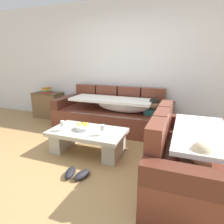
{
  "coord_description": "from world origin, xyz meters",
  "views": [
    {
      "loc": [
        1.27,
        -2.15,
        1.49
      ],
      "look_at": [
        0.07,
        1.02,
        0.55
      ],
      "focal_mm": 31.2,
      "sensor_mm": 36.0,
      "label": 1
    }
  ],
  "objects_px": {
    "coffee_table": "(88,138)",
    "wine_glass_near_right": "(103,128)",
    "fruit_bowl": "(84,127)",
    "pair_of_shoes": "(76,174)",
    "book_stack_on_cabinet": "(46,90)",
    "open_magazine": "(110,132)",
    "couch_near_window": "(190,157)",
    "wine_glass_near_left": "(63,124)",
    "side_cabinet": "(48,105)",
    "couch_along_wall": "(115,114)"
  },
  "relations": [
    {
      "from": "couch_along_wall",
      "to": "coffee_table",
      "type": "height_order",
      "value": "couch_along_wall"
    },
    {
      "from": "coffee_table",
      "to": "pair_of_shoes",
      "type": "height_order",
      "value": "coffee_table"
    },
    {
      "from": "book_stack_on_cabinet",
      "to": "couch_near_window",
      "type": "bearing_deg",
      "value": -26.17
    },
    {
      "from": "coffee_table",
      "to": "wine_glass_near_right",
      "type": "height_order",
      "value": "wine_glass_near_right"
    },
    {
      "from": "wine_glass_near_left",
      "to": "open_magazine",
      "type": "height_order",
      "value": "wine_glass_near_left"
    },
    {
      "from": "wine_glass_near_left",
      "to": "pair_of_shoes",
      "type": "bearing_deg",
      "value": -44.33
    },
    {
      "from": "book_stack_on_cabinet",
      "to": "pair_of_shoes",
      "type": "xyz_separation_m",
      "value": [
        2.08,
        -2.09,
        -0.66
      ]
    },
    {
      "from": "couch_along_wall",
      "to": "side_cabinet",
      "type": "height_order",
      "value": "couch_along_wall"
    },
    {
      "from": "fruit_bowl",
      "to": "pair_of_shoes",
      "type": "height_order",
      "value": "fruit_bowl"
    },
    {
      "from": "open_magazine",
      "to": "wine_glass_near_right",
      "type": "bearing_deg",
      "value": -121.37
    },
    {
      "from": "coffee_table",
      "to": "wine_glass_near_right",
      "type": "bearing_deg",
      "value": -19.39
    },
    {
      "from": "fruit_bowl",
      "to": "open_magazine",
      "type": "xyz_separation_m",
      "value": [
        0.45,
        0.03,
        -0.04
      ]
    },
    {
      "from": "coffee_table",
      "to": "book_stack_on_cabinet",
      "type": "height_order",
      "value": "book_stack_on_cabinet"
    },
    {
      "from": "side_cabinet",
      "to": "pair_of_shoes",
      "type": "height_order",
      "value": "side_cabinet"
    },
    {
      "from": "book_stack_on_cabinet",
      "to": "wine_glass_near_right",
      "type": "bearing_deg",
      "value": -34.56
    },
    {
      "from": "pair_of_shoes",
      "to": "open_magazine",
      "type": "bearing_deg",
      "value": 74.65
    },
    {
      "from": "couch_along_wall",
      "to": "pair_of_shoes",
      "type": "xyz_separation_m",
      "value": [
        0.15,
        -1.87,
        -0.28
      ]
    },
    {
      "from": "open_magazine",
      "to": "wine_glass_near_left",
      "type": "bearing_deg",
      "value": -173.62
    },
    {
      "from": "fruit_bowl",
      "to": "wine_glass_near_right",
      "type": "xyz_separation_m",
      "value": [
        0.39,
        -0.13,
        0.07
      ]
    },
    {
      "from": "fruit_bowl",
      "to": "open_magazine",
      "type": "height_order",
      "value": "fruit_bowl"
    },
    {
      "from": "couch_near_window",
      "to": "book_stack_on_cabinet",
      "type": "distance_m",
      "value": 3.84
    },
    {
      "from": "coffee_table",
      "to": "open_magazine",
      "type": "xyz_separation_m",
      "value": [
        0.38,
        0.05,
        0.15
      ]
    },
    {
      "from": "couch_near_window",
      "to": "coffee_table",
      "type": "xyz_separation_m",
      "value": [
        -1.53,
        0.27,
        -0.1
      ]
    },
    {
      "from": "fruit_bowl",
      "to": "wine_glass_near_right",
      "type": "bearing_deg",
      "value": -18.14
    },
    {
      "from": "coffee_table",
      "to": "couch_along_wall",
      "type": "bearing_deg",
      "value": 88.56
    },
    {
      "from": "couch_near_window",
      "to": "open_magazine",
      "type": "relative_size",
      "value": 6.25
    },
    {
      "from": "couch_near_window",
      "to": "wine_glass_near_left",
      "type": "relative_size",
      "value": 10.54
    },
    {
      "from": "book_stack_on_cabinet",
      "to": "wine_glass_near_left",
      "type": "bearing_deg",
      "value": -45.44
    },
    {
      "from": "couch_near_window",
      "to": "wine_glass_near_right",
      "type": "distance_m",
      "value": 1.23
    },
    {
      "from": "coffee_table",
      "to": "pair_of_shoes",
      "type": "relative_size",
      "value": 3.37
    },
    {
      "from": "couch_along_wall",
      "to": "side_cabinet",
      "type": "xyz_separation_m",
      "value": [
        -1.91,
        0.22,
        -0.01
      ]
    },
    {
      "from": "side_cabinet",
      "to": "book_stack_on_cabinet",
      "type": "height_order",
      "value": "book_stack_on_cabinet"
    },
    {
      "from": "coffee_table",
      "to": "wine_glass_near_left",
      "type": "height_order",
      "value": "wine_glass_near_left"
    },
    {
      "from": "coffee_table",
      "to": "couch_near_window",
      "type": "bearing_deg",
      "value": -10.01
    },
    {
      "from": "coffee_table",
      "to": "pair_of_shoes",
      "type": "distance_m",
      "value": 0.72
    },
    {
      "from": "book_stack_on_cabinet",
      "to": "pair_of_shoes",
      "type": "height_order",
      "value": "book_stack_on_cabinet"
    },
    {
      "from": "side_cabinet",
      "to": "open_magazine",
      "type": "bearing_deg",
      "value": -31.24
    },
    {
      "from": "wine_glass_near_left",
      "to": "pair_of_shoes",
      "type": "distance_m",
      "value": 0.86
    },
    {
      "from": "couch_near_window",
      "to": "side_cabinet",
      "type": "relative_size",
      "value": 2.43
    },
    {
      "from": "wine_glass_near_right",
      "to": "side_cabinet",
      "type": "distance_m",
      "value": 2.68
    },
    {
      "from": "wine_glass_near_right",
      "to": "open_magazine",
      "type": "relative_size",
      "value": 0.59
    },
    {
      "from": "wine_glass_near_left",
      "to": "book_stack_on_cabinet",
      "type": "bearing_deg",
      "value": 134.56
    },
    {
      "from": "side_cabinet",
      "to": "book_stack_on_cabinet",
      "type": "xyz_separation_m",
      "value": [
        -0.02,
        -0.0,
        0.38
      ]
    },
    {
      "from": "open_magazine",
      "to": "book_stack_on_cabinet",
      "type": "height_order",
      "value": "book_stack_on_cabinet"
    },
    {
      "from": "couch_along_wall",
      "to": "open_magazine",
      "type": "height_order",
      "value": "couch_along_wall"
    },
    {
      "from": "fruit_bowl",
      "to": "wine_glass_near_left",
      "type": "height_order",
      "value": "wine_glass_near_left"
    },
    {
      "from": "book_stack_on_cabinet",
      "to": "pair_of_shoes",
      "type": "bearing_deg",
      "value": -45.16
    },
    {
      "from": "open_magazine",
      "to": "pair_of_shoes",
      "type": "distance_m",
      "value": 0.82
    },
    {
      "from": "open_magazine",
      "to": "book_stack_on_cabinet",
      "type": "bearing_deg",
      "value": 139.31
    },
    {
      "from": "wine_glass_near_right",
      "to": "book_stack_on_cabinet",
      "type": "xyz_separation_m",
      "value": [
        -2.21,
        1.52,
        0.21
      ]
    }
  ]
}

